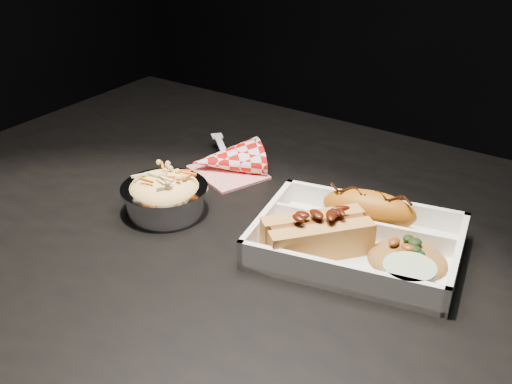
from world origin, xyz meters
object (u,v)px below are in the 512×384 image
Objects in this scene: dining_table at (277,284)px; napkin_fork at (227,160)px; hotdog at (317,232)px; foil_coleslaw_cup at (165,193)px; food_tray at (357,245)px; fried_pastry at (369,209)px.

napkin_fork is at bearing 146.95° from dining_table.
foil_coleslaw_cup is (-0.23, -0.02, -0.00)m from hotdog.
food_tray is at bearing 12.62° from foil_coleslaw_cup.
foil_coleslaw_cup is (-0.27, -0.06, 0.02)m from food_tray.
dining_table is 7.69× the size of napkin_fork.
dining_table is 0.17m from fried_pastry.
fried_pastry is at bearing 24.03° from foil_coleslaw_cup.
napkin_fork is at bearing 94.14° from foil_coleslaw_cup.
food_tray is at bearing 23.37° from napkin_fork.
dining_table is at bearing 109.87° from hotdog.
hotdog is 0.23m from foil_coleslaw_cup.
hotdog is at bearing -20.14° from dining_table.
food_tray is 0.29m from napkin_fork.
napkin_fork is (-0.28, 0.10, 0.01)m from food_tray.
hotdog reaches higher than food_tray.
dining_table is 0.15m from food_tray.
food_tray is (0.11, 0.01, 0.10)m from dining_table.
hotdog is at bearing 6.10° from foil_coleslaw_cup.
foil_coleslaw_cup is at bearing -42.78° from napkin_fork.
napkin_fork is (-0.01, 0.16, -0.01)m from foil_coleslaw_cup.
hotdog and foil_coleslaw_cup have the same top height.
fried_pastry is 0.80× the size of napkin_fork.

